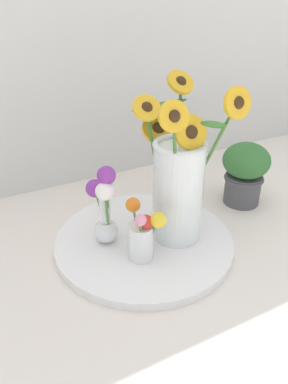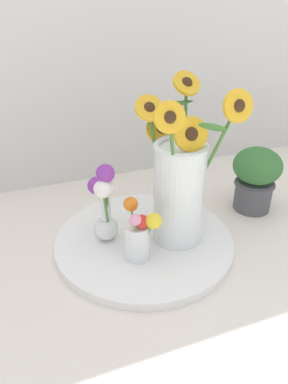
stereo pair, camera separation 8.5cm
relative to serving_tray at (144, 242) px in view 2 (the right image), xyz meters
The scene contains 6 objects.
ground_plane 0.05m from the serving_tray, 66.74° to the right, with size 6.00×6.00×0.00m, color silver.
serving_tray is the anchor object (origin of this frame).
mason_jar_sunflowers 0.18m from the serving_tray, 13.68° to the right, with size 0.21×0.23×0.38m.
vase_small_center 0.10m from the serving_tray, 120.35° to the right, with size 0.07×0.09×0.14m.
vase_bulb_right 0.15m from the serving_tray, 162.86° to the left, with size 0.06×0.11×0.21m.
potted_plant 0.37m from the serving_tray, ahead, with size 0.13×0.13×0.18m.
Camera 2 is at (-0.28, -0.65, 0.57)m, focal length 35.00 mm.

